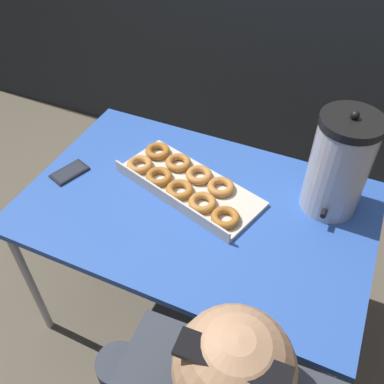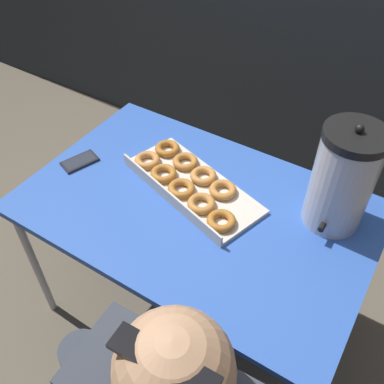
# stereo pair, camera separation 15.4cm
# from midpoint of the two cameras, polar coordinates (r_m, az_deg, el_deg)

# --- Properties ---
(ground_plane) EXTENTS (12.00, 12.00, 0.00)m
(ground_plane) POSITION_cam_midpoint_polar(r_m,az_deg,el_deg) (2.17, 2.54, -15.37)
(ground_plane) COLOR brown
(folding_table) EXTENTS (1.28, 0.82, 0.73)m
(folding_table) POSITION_cam_midpoint_polar(r_m,az_deg,el_deg) (1.62, 3.30, -3.08)
(folding_table) COLOR #2D56B2
(folding_table) RESTS_ON ground
(donut_box) EXTENTS (0.62, 0.40, 0.05)m
(donut_box) POSITION_cam_midpoint_polar(r_m,az_deg,el_deg) (1.64, 2.31, 1.12)
(donut_box) COLOR beige
(donut_box) RESTS_ON folding_table
(coffee_urn) EXTENTS (0.21, 0.24, 0.41)m
(coffee_urn) POSITION_cam_midpoint_polar(r_m,az_deg,el_deg) (1.51, 22.25, 1.49)
(coffee_urn) COLOR #B7B7BC
(coffee_urn) RESTS_ON folding_table
(cell_phone) EXTENTS (0.12, 0.16, 0.01)m
(cell_phone) POSITION_cam_midpoint_polar(r_m,az_deg,el_deg) (1.79, -12.38, 3.89)
(cell_phone) COLOR black
(cell_phone) RESTS_ON folding_table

